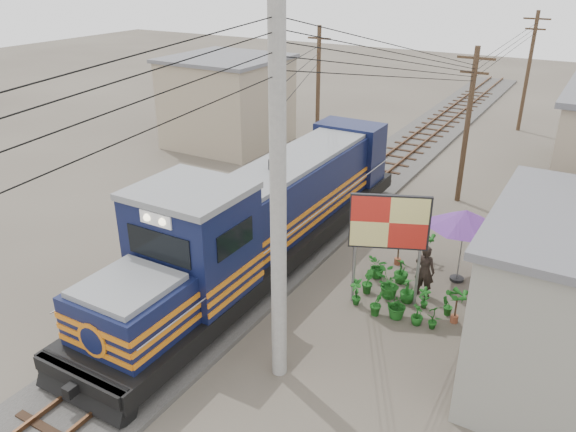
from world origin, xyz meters
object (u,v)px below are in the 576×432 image
Objects in this scene: billboard at (389,225)px; locomotive at (265,219)px; market_umbrella at (465,219)px; vendor at (425,271)px.

locomotive is at bearing 154.12° from billboard.
billboard is 1.32× the size of market_umbrella.
billboard is at bearing -2.66° from locomotive.
billboard is at bearing 51.44° from vendor.
vendor is (0.96, 1.10, -1.90)m from billboard.
locomotive is 5.79m from vendor.
locomotive is 6.87m from market_umbrella.
billboard is 2.40m from vendor.
vendor is (-0.75, -1.55, -1.44)m from market_umbrella.
locomotive is at bearing 11.50° from vendor.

